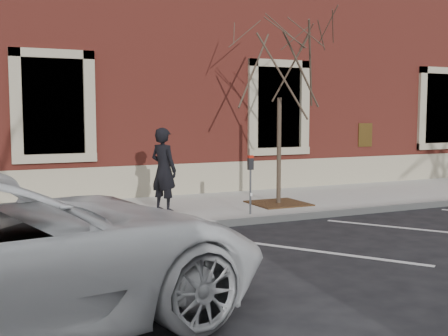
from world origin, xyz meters
name	(u,v)px	position (x,y,z in m)	size (l,w,h in m)	color
ground	(237,225)	(0.00, 0.00, 0.00)	(120.00, 120.00, 0.00)	#28282B
sidewalk_near	(203,208)	(0.00, 1.75, 0.07)	(40.00, 3.50, 0.15)	#ADABA3
curb_near	(238,222)	(0.00, -0.05, 0.07)	(40.00, 0.12, 0.15)	#9E9E99
parking_stripes	(295,249)	(0.00, -2.20, 0.00)	(28.00, 4.40, 0.01)	silver
building_civic	(130,58)	(0.00, 7.74, 4.00)	(40.00, 8.62, 8.00)	maroon
man	(164,170)	(-1.10, 1.28, 1.04)	(0.65, 0.43, 1.79)	black
parking_meter	(250,173)	(0.43, 0.24, 1.00)	(0.11, 0.09, 1.23)	#595B60
tree_grate	(278,203)	(1.64, 1.14, 0.17)	(1.22, 1.22, 0.03)	#483017
sapling	(280,68)	(1.64, 1.14, 3.26)	(2.67, 2.67, 4.45)	#403627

